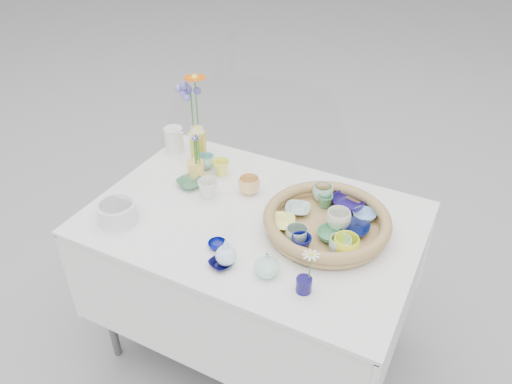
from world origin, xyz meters
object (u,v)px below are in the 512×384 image
at_px(wicker_tray, 327,222).
at_px(display_table, 254,343).
at_px(bud_vase_seafoam, 267,264).
at_px(tall_vase_yellow, 198,146).

bearing_deg(wicker_tray, display_table, -169.88).
bearing_deg(bud_vase_seafoam, wicker_tray, 72.96).
height_order(wicker_tray, tall_vase_yellow, tall_vase_yellow).
bearing_deg(display_table, bud_vase_seafoam, -54.53).
relative_size(display_table, wicker_tray, 2.66).
distance_m(bud_vase_seafoam, tall_vase_yellow, 0.81).
bearing_deg(display_table, wicker_tray, 10.12).
relative_size(display_table, bud_vase_seafoam, 13.98).
xyz_separation_m(wicker_tray, bud_vase_seafoam, (-0.09, -0.31, 0.01)).
distance_m(display_table, tall_vase_yellow, 0.97).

